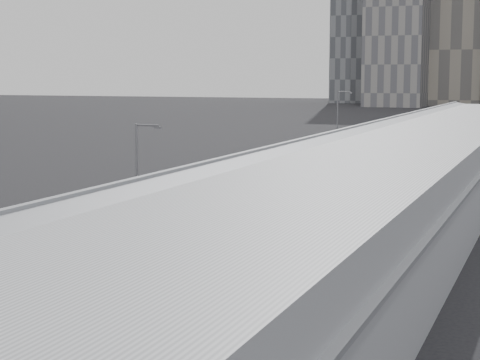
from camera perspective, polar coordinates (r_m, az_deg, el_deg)
The scene contains 18 objects.
sidewalk at distance 66.61m, azimuth 8.38°, elevation -2.63°, with size 10.00×170.00×0.12m, color gray.
lane_line at distance 69.75m, azimuth -0.05°, elevation -2.14°, with size 0.12×160.00×0.02m, color gold.
depot at distance 65.30m, azimuth 11.84°, elevation 0.16°, with size 12.45×160.40×7.20m.
bus_1 at distance 37.79m, azimuth -15.20°, elevation -7.99°, with size 4.21×14.08×4.05m.
bus_2 at distance 49.98m, azimuth -4.80°, elevation -4.03°, with size 3.62×13.83×4.00m.
bus_3 at distance 63.26m, azimuth 0.90°, elevation -1.55°, with size 3.37×14.13×4.10m.
bus_4 at distance 75.23m, azimuth 4.76°, elevation -0.33°, with size 2.70×12.02×3.51m.
bus_5 at distance 88.75m, azimuth 7.68°, elevation 0.88°, with size 3.85×13.17×3.79m.
bus_6 at distance 102.73m, azimuth 9.27°, elevation 1.75°, with size 3.06×13.20×3.84m.
tree_1 at distance 42.88m, azimuth -4.09°, elevation -2.96°, with size 2.34×2.34×5.06m.
tree_2 at distance 68.51m, azimuth 6.56°, elevation 0.18°, with size 1.02×1.02×3.67m.
tree_3 at distance 91.07m, azimuth 10.33°, elevation 2.12°, with size 1.35×1.35×4.14m.
tree_4 at distance 111.74m, azimuth 12.38°, elevation 3.19°, with size 1.85×1.85×4.66m.
tree_5 at distance 139.82m, azimuth 14.11°, elevation 3.94°, with size 2.79×2.79×5.08m.
street_lamp_near at distance 57.48m, azimuth -7.17°, elevation 0.58°, with size 2.04×0.22×8.24m.
street_lamp_far at distance 111.45m, azimuth 7.03°, elevation 4.21°, with size 2.04×0.22×9.54m.
shipping_container at distance 125.49m, azimuth 7.79°, elevation 2.62°, with size 2.31×5.74×2.54m, color #144317.
suv at distance 136.26m, azimuth 9.47°, elevation 2.80°, with size 2.90×6.28×1.75m, color black.
Camera 1 is at (24.08, -8.85, 11.57)m, focal length 60.00 mm.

